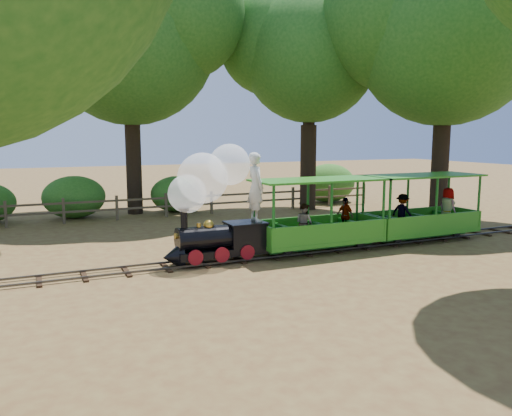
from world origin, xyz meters
name	(u,v)px	position (x,y,z in m)	size (l,w,h in m)	color
ground	(271,257)	(0.00, 0.00, 0.00)	(90.00, 90.00, 0.00)	olive
track	(271,254)	(0.00, 0.00, 0.07)	(22.00, 1.00, 0.10)	#3F3D3A
locomotive	(214,195)	(-1.65, 0.07, 1.82)	(2.83, 1.33, 3.24)	black
carriage_front	(320,224)	(1.57, -0.01, 0.81)	(3.93, 1.61, 2.04)	#2D881D
carriage_rear	(422,215)	(5.39, -0.03, 0.84)	(3.93, 1.61, 2.04)	#2D881D
oak_nc	(128,28)	(-2.04, 9.60, 7.82)	(9.12, 8.03, 11.09)	#2D2116
oak_ne	(308,47)	(5.47, 7.58, 7.25)	(7.55, 6.64, 9.97)	#2D2116
oak_e	(445,23)	(8.96, 3.10, 7.70)	(8.97, 7.90, 10.92)	#2D2116
fence	(189,202)	(0.00, 8.00, 0.58)	(18.10, 0.10, 1.00)	brown
shrub_mid_w	(74,197)	(-4.51, 9.30, 0.87)	(2.52, 1.94, 1.74)	#2D6B1E
shrub_mid_e	(176,194)	(-0.20, 9.30, 0.80)	(2.30, 1.77, 1.59)	#2D6B1E
shrub_east	(329,183)	(7.76, 9.30, 0.98)	(2.82, 2.17, 1.95)	#2D6B1E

